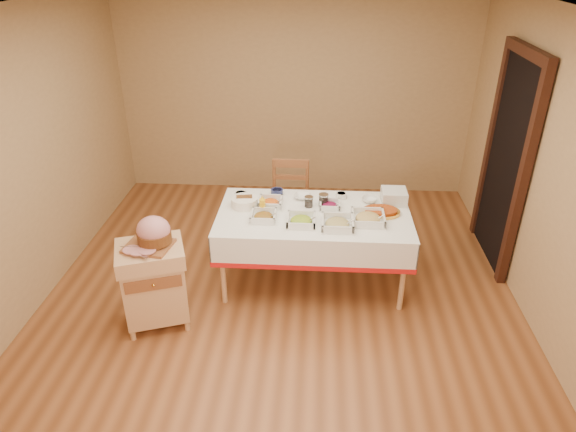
% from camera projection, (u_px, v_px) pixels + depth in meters
% --- Properties ---
extents(room_shell, '(5.00, 5.00, 5.00)m').
position_uv_depth(room_shell, '(280.00, 172.00, 4.34)').
color(room_shell, brown).
rests_on(room_shell, ground).
extents(doorway, '(0.09, 1.10, 2.20)m').
position_uv_depth(doorway, '(507.00, 159.00, 5.10)').
color(doorway, black).
rests_on(doorway, ground).
extents(dining_table, '(1.82, 1.02, 0.76)m').
position_uv_depth(dining_table, '(314.00, 228.00, 4.92)').
color(dining_table, tan).
rests_on(dining_table, ground).
extents(butcher_cart, '(0.67, 0.62, 0.78)m').
position_uv_depth(butcher_cart, '(154.00, 281.00, 4.42)').
color(butcher_cart, tan).
rests_on(butcher_cart, ground).
extents(dining_chair, '(0.43, 0.41, 0.95)m').
position_uv_depth(dining_chair, '(290.00, 203.00, 5.63)').
color(dining_chair, brown).
rests_on(dining_chair, ground).
extents(ham_on_board, '(0.40, 0.38, 0.26)m').
position_uv_depth(ham_on_board, '(153.00, 234.00, 4.23)').
color(ham_on_board, brown).
rests_on(ham_on_board, butcher_cart).
extents(serving_dish_a, '(0.24, 0.23, 0.10)m').
position_uv_depth(serving_dish_a, '(263.00, 216.00, 4.72)').
color(serving_dish_a, silver).
rests_on(serving_dish_a, dining_table).
extents(serving_dish_b, '(0.26, 0.26, 0.11)m').
position_uv_depth(serving_dish_b, '(301.00, 220.00, 4.65)').
color(serving_dish_b, silver).
rests_on(serving_dish_b, dining_table).
extents(serving_dish_c, '(0.29, 0.29, 0.12)m').
position_uv_depth(serving_dish_c, '(337.00, 223.00, 4.59)').
color(serving_dish_c, silver).
rests_on(serving_dish_c, dining_table).
extents(serving_dish_d, '(0.30, 0.30, 0.11)m').
position_uv_depth(serving_dish_d, '(368.00, 218.00, 4.68)').
color(serving_dish_d, silver).
rests_on(serving_dish_d, dining_table).
extents(serving_dish_e, '(0.24, 0.23, 0.11)m').
position_uv_depth(serving_dish_e, '(270.00, 203.00, 4.96)').
color(serving_dish_e, silver).
rests_on(serving_dish_e, dining_table).
extents(serving_dish_f, '(0.20, 0.19, 0.09)m').
position_uv_depth(serving_dish_f, '(330.00, 205.00, 4.93)').
color(serving_dish_f, silver).
rests_on(serving_dish_f, dining_table).
extents(small_bowl_left, '(0.13, 0.13, 0.06)m').
position_uv_depth(small_bowl_left, '(241.00, 195.00, 5.12)').
color(small_bowl_left, silver).
rests_on(small_bowl_left, dining_table).
extents(small_bowl_mid, '(0.12, 0.12, 0.05)m').
position_uv_depth(small_bowl_mid, '(277.00, 192.00, 5.19)').
color(small_bowl_mid, navy).
rests_on(small_bowl_mid, dining_table).
extents(small_bowl_right, '(0.11, 0.11, 0.05)m').
position_uv_depth(small_bowl_right, '(341.00, 195.00, 5.11)').
color(small_bowl_right, silver).
rests_on(small_bowl_right, dining_table).
extents(bowl_white_imported, '(0.19, 0.19, 0.04)m').
position_uv_depth(bowl_white_imported, '(303.00, 197.00, 5.11)').
color(bowl_white_imported, silver).
rests_on(bowl_white_imported, dining_table).
extents(bowl_small_imported, '(0.18, 0.18, 0.05)m').
position_uv_depth(bowl_small_imported, '(370.00, 200.00, 5.04)').
color(bowl_small_imported, silver).
rests_on(bowl_small_imported, dining_table).
extents(preserve_jar_left, '(0.08, 0.08, 0.11)m').
position_uv_depth(preserve_jar_left, '(309.00, 202.00, 4.94)').
color(preserve_jar_left, silver).
rests_on(preserve_jar_left, dining_table).
extents(preserve_jar_right, '(0.10, 0.10, 0.12)m').
position_uv_depth(preserve_jar_right, '(323.00, 200.00, 4.96)').
color(preserve_jar_right, silver).
rests_on(preserve_jar_right, dining_table).
extents(mustard_bottle, '(0.06, 0.06, 0.18)m').
position_uv_depth(mustard_bottle, '(262.00, 205.00, 4.81)').
color(mustard_bottle, yellow).
rests_on(mustard_bottle, dining_table).
extents(bread_basket, '(0.25, 0.25, 0.11)m').
position_uv_depth(bread_basket, '(244.00, 202.00, 4.94)').
color(bread_basket, white).
rests_on(bread_basket, dining_table).
extents(plate_stack, '(0.24, 0.24, 0.13)m').
position_uv_depth(plate_stack, '(394.00, 196.00, 5.01)').
color(plate_stack, silver).
rests_on(plate_stack, dining_table).
extents(brass_platter, '(0.37, 0.26, 0.05)m').
position_uv_depth(brass_platter, '(381.00, 211.00, 4.82)').
color(brass_platter, gold).
rests_on(brass_platter, dining_table).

